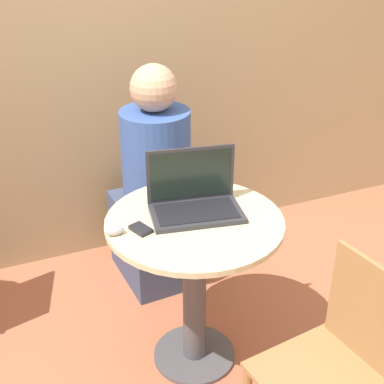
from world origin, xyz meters
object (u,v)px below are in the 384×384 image
Objects in this scene: laptop at (194,199)px; cell_phone at (141,229)px; chair_empty at (336,372)px; person_seated at (153,198)px.

cell_phone is (-0.26, -0.07, -0.05)m from laptop.
chair_empty is (0.47, -0.68, -0.31)m from cell_phone.
laptop reaches higher than cell_phone.
laptop reaches higher than chair_empty.
chair_empty is 1.33m from person_seated.
laptop is at bearing 14.25° from cell_phone.
laptop is 0.33× the size of person_seated.
laptop is 0.27m from cell_phone.
laptop is 0.85m from chair_empty.
chair_empty is at bearing -80.90° from person_seated.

